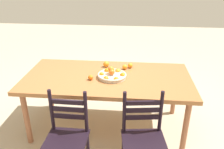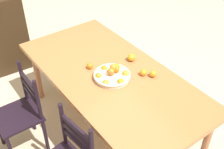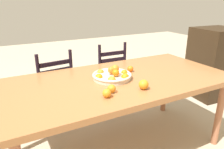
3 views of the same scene
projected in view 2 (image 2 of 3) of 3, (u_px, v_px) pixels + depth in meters
The scene contains 9 objects.
ground_plane at pixel (111, 127), 3.24m from camera, with size 12.00×12.00×0.00m, color #B6A78C.
dining_table at pixel (111, 79), 2.82m from camera, with size 2.05×1.01×0.76m.
chair_by_cabinet at pixel (22, 114), 2.77m from camera, with size 0.41×0.41×0.92m.
cabinet at pixel (2, 31), 3.91m from camera, with size 0.61×0.55×1.04m, color black.
fruit_bowl at pixel (112, 75), 2.71m from camera, with size 0.35×0.35×0.14m.
orange_loose_0 at pixel (90, 66), 2.83m from camera, with size 0.06×0.06×0.06m, color orange.
orange_loose_1 at pixel (153, 74), 2.72m from camera, with size 0.07×0.07×0.07m, color orange.
orange_loose_2 at pixel (131, 57), 2.92m from camera, with size 0.08×0.08×0.08m, color orange.
orange_loose_3 at pixel (143, 72), 2.74m from camera, with size 0.07×0.07×0.07m, color orange.
Camera 2 is at (-1.77, 1.29, 2.46)m, focal length 46.32 mm.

